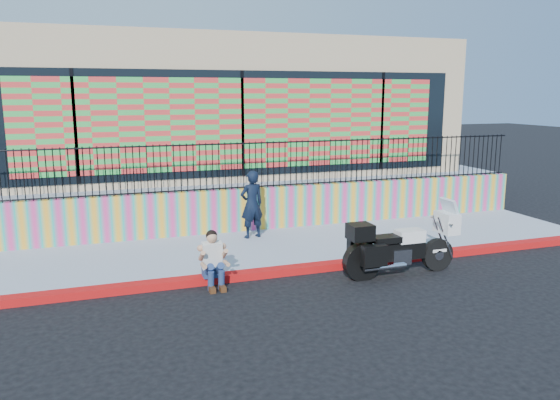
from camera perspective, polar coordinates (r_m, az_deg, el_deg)
name	(u,v)px	position (r m, az deg, el deg)	size (l,w,h in m)	color
ground	(296,273)	(11.39, 1.70, -7.63)	(90.00, 90.00, 0.00)	black
red_curb	(296,270)	(11.37, 1.70, -7.27)	(16.00, 0.30, 0.15)	#AC0C0D
sidewalk	(271,248)	(12.86, -0.90, -5.08)	(16.00, 3.00, 0.15)	#8C96A8
mural_wall	(252,209)	(14.19, -2.91, -0.94)	(16.00, 0.20, 1.10)	#E33B88
metal_fence	(252,165)	(14.00, -2.96, 3.67)	(15.80, 0.04, 1.20)	black
elevated_platform	(212,182)	(19.08, -7.15, 1.87)	(16.00, 10.00, 1.25)	#8C96A8
storefront_building	(211,106)	(18.62, -7.21, 9.76)	(14.00, 8.06, 4.00)	tan
police_motorcycle	(399,245)	(11.34, 12.33, -4.60)	(2.45, 0.81, 1.52)	black
police_officer	(252,204)	(13.36, -2.97, -0.46)	(0.61, 0.40, 1.67)	black
seated_man	(214,264)	(10.55, -6.94, -6.69)	(0.54, 0.71, 1.06)	navy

